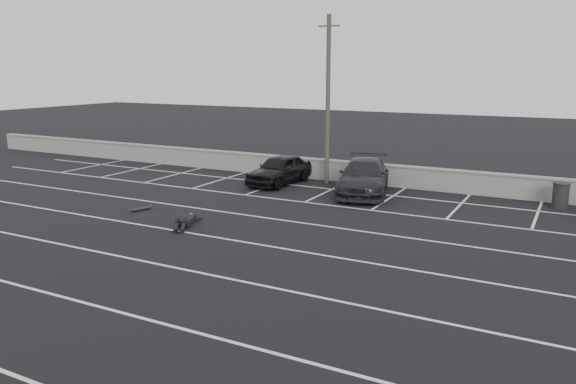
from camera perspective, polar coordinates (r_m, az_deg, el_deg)
The scene contains 9 objects.
ground at distance 17.40m, azimuth -14.69°, elevation -6.77°, with size 120.00×120.00×0.00m, color black.
seawall at distance 28.79m, azimuth 4.31°, elevation 2.29°, with size 50.00×0.45×1.06m.
stall_lines at distance 20.73m, azimuth -6.65°, elevation -3.32°, with size 36.00×20.05×0.01m.
car_left at distance 27.77m, azimuth -0.84°, elevation 2.31°, with size 1.71×4.24×1.44m, color black.
car_right at distance 25.86m, azimuth 7.69°, elevation 1.55°, with size 2.16×5.31×1.54m, color black.
utility_pole at distance 27.58m, azimuth 4.07°, elevation 9.29°, with size 1.08×0.22×8.11m.
trash_bin at distance 25.46m, azimuth 25.96°, elevation -0.31°, with size 0.80×0.80×1.06m.
person at distance 21.03m, azimuth -10.19°, elevation -2.50°, with size 1.90×2.71×0.51m, color black, non-canonical shape.
skateboard at distance 23.40m, azimuth -14.71°, elevation -1.64°, with size 0.46×0.85×0.10m.
Camera 1 is at (11.30, -11.99, 5.60)m, focal length 35.00 mm.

